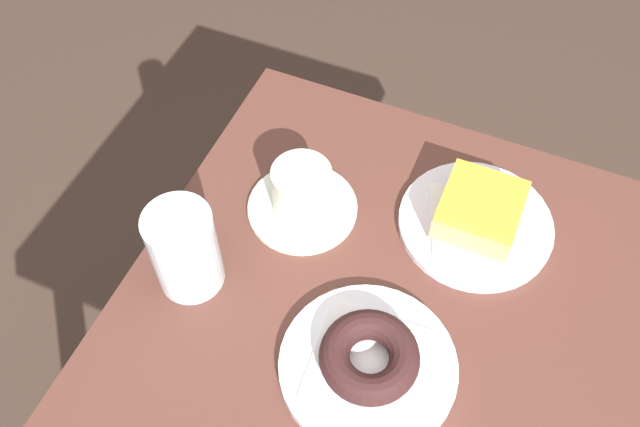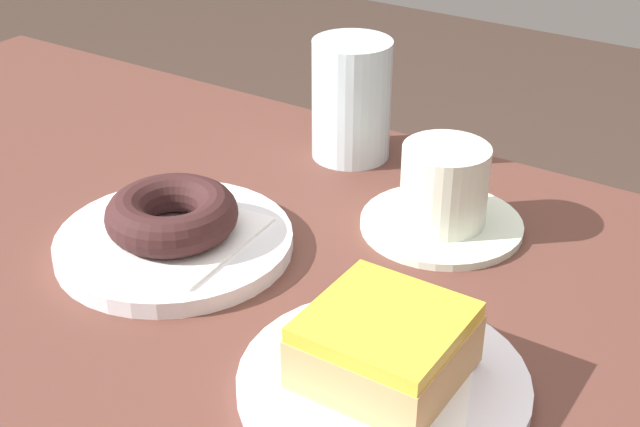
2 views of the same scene
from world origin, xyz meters
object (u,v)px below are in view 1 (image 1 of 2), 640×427
(plate_glazed_square, at_px, (475,224))
(water_glass, at_px, (185,250))
(donut_chocolate_ring, at_px, (372,358))
(donut_glazed_square, at_px, (480,210))
(coffee_cup, at_px, (302,194))
(plate_chocolate_ring, at_px, (371,368))

(plate_glazed_square, height_order, water_glass, water_glass)
(water_glass, bearing_deg, donut_chocolate_ring, 83.47)
(donut_glazed_square, distance_m, coffee_cup, 0.22)
(donut_chocolate_ring, xyz_separation_m, donut_glazed_square, (-0.23, 0.05, 0.00))
(plate_glazed_square, xyz_separation_m, coffee_cup, (0.06, -0.21, 0.03))
(plate_chocolate_ring, xyz_separation_m, plate_glazed_square, (-0.23, 0.05, -0.00))
(plate_glazed_square, relative_size, donut_glazed_square, 2.01)
(plate_chocolate_ring, relative_size, coffee_cup, 1.40)
(plate_chocolate_ring, bearing_deg, coffee_cup, -137.13)
(donut_glazed_square, bearing_deg, plate_chocolate_ring, -13.03)
(donut_chocolate_ring, bearing_deg, plate_chocolate_ring, 0.00)
(donut_glazed_square, bearing_deg, water_glass, -55.14)
(plate_glazed_square, xyz_separation_m, donut_glazed_square, (0.00, -0.00, 0.03))
(plate_chocolate_ring, bearing_deg, donut_chocolate_ring, 0.00)
(donut_glazed_square, bearing_deg, plate_glazed_square, 90.00)
(donut_glazed_square, height_order, water_glass, water_glass)
(donut_chocolate_ring, relative_size, coffee_cup, 0.77)
(plate_glazed_square, height_order, donut_glazed_square, donut_glazed_square)
(donut_glazed_square, bearing_deg, coffee_cup, -73.71)
(water_glass, bearing_deg, coffee_cup, 150.10)
(donut_chocolate_ring, distance_m, plate_glazed_square, 0.24)
(donut_chocolate_ring, bearing_deg, plate_glazed_square, 166.97)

